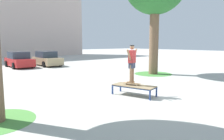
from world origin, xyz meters
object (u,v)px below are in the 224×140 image
skater (132,61)px  car_red (19,60)px  skateboard (132,83)px  car_tan (47,59)px  skate_box (134,86)px

skater → car_red: bearing=91.2°
skater → car_red: (-0.30, 14.73, -0.84)m
skateboard → car_red: (-0.30, 14.73, 0.15)m
skater → car_tan: skater is taller
skateboard → skater: size_ratio=0.49×
skateboard → car_tan: bearing=80.8°
skate_box → car_red: (-0.34, 14.85, 0.28)m
car_tan → skateboard: bearing=-99.2°
skate_box → skater: (-0.03, 0.12, 1.12)m
skater → car_red: 14.75m
skateboard → car_red: bearing=91.2°
skateboard → car_tan: car_tan is taller
skate_box → skateboard: size_ratio=2.47×
skate_box → car_red: 14.85m
skateboard → skater: 0.99m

